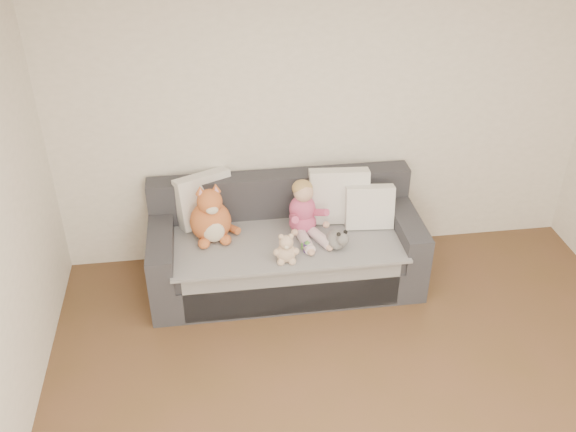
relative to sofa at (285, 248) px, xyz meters
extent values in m
plane|color=white|center=(0.41, -2.06, 2.29)|extent=(5.00, 5.00, 0.00)
plane|color=silver|center=(0.41, 0.44, 0.99)|extent=(4.50, 0.00, 4.50)
cube|color=#2B2B31|center=(0.00, -0.04, -0.16)|extent=(2.20, 0.90, 0.30)
cube|color=#2B2B31|center=(0.00, -0.07, 0.07)|extent=(1.90, 0.80, 0.15)
cube|color=#2B2B31|center=(0.00, 0.31, 0.34)|extent=(2.20, 0.20, 0.40)
cube|color=#2B2B31|center=(-1.00, -0.04, 0.14)|extent=(0.20, 0.90, 0.30)
cube|color=#2B2B31|center=(1.00, -0.04, 0.14)|extent=(0.20, 0.90, 0.30)
cube|color=#959597|center=(0.00, -0.09, 0.15)|extent=(1.85, 0.88, 0.02)
cube|color=#959597|center=(0.00, -0.48, -0.08)|extent=(1.70, 0.02, 0.41)
cube|color=silver|center=(-0.63, 0.26, 0.38)|extent=(0.51, 0.39, 0.44)
cube|color=silver|center=(0.47, 0.14, 0.39)|extent=(0.51, 0.26, 0.47)
cube|color=silver|center=(0.70, 0.01, 0.34)|extent=(0.41, 0.21, 0.37)
ellipsoid|color=#CB4777|center=(0.15, -0.01, 0.25)|extent=(0.22, 0.18, 0.18)
ellipsoid|color=#CB4777|center=(0.14, 0.00, 0.38)|extent=(0.21, 0.18, 0.23)
ellipsoid|color=#DBAA8C|center=(0.15, -0.01, 0.54)|extent=(0.16, 0.16, 0.16)
ellipsoid|color=tan|center=(0.14, 0.01, 0.56)|extent=(0.17, 0.17, 0.13)
cylinder|color=#CB4777|center=(0.06, -0.10, 0.36)|extent=(0.07, 0.22, 0.14)
cylinder|color=#CB4777|center=(0.27, -0.04, 0.36)|extent=(0.17, 0.21, 0.14)
ellipsoid|color=#DBAA8C|center=(0.05, -0.19, 0.28)|extent=(0.06, 0.06, 0.06)
ellipsoid|color=#DBAA8C|center=(0.32, -0.11, 0.28)|extent=(0.06, 0.06, 0.06)
cylinder|color=#E5B2C6|center=(0.14, -0.21, 0.20)|extent=(0.12, 0.29, 0.09)
cylinder|color=#E5B2C6|center=(0.26, -0.17, 0.20)|extent=(0.19, 0.29, 0.09)
ellipsoid|color=#DBAA8C|center=(0.16, -0.35, 0.20)|extent=(0.06, 0.09, 0.05)
ellipsoid|color=#DBAA8C|center=(0.31, -0.30, 0.20)|extent=(0.06, 0.09, 0.05)
ellipsoid|color=#AF4B27|center=(-0.60, 0.01, 0.31)|extent=(0.33, 0.28, 0.35)
ellipsoid|color=beige|center=(-0.58, -0.10, 0.29)|extent=(0.17, 0.08, 0.19)
ellipsoid|color=#AF4B27|center=(-0.59, -0.01, 0.51)|extent=(0.20, 0.20, 0.20)
ellipsoid|color=beige|center=(-0.58, -0.10, 0.49)|extent=(0.10, 0.06, 0.07)
cone|color=#AF4B27|center=(-0.66, 0.01, 0.61)|extent=(0.09, 0.09, 0.07)
cone|color=pink|center=(-0.66, 0.00, 0.60)|extent=(0.06, 0.06, 0.04)
cone|color=#AF4B27|center=(-0.54, 0.03, 0.61)|extent=(0.09, 0.09, 0.07)
cone|color=pink|center=(-0.54, 0.02, 0.60)|extent=(0.06, 0.06, 0.04)
ellipsoid|color=#AF4B27|center=(-0.66, -0.13, 0.20)|extent=(0.10, 0.11, 0.08)
ellipsoid|color=#AF4B27|center=(-0.49, -0.10, 0.20)|extent=(0.10, 0.11, 0.08)
cylinder|color=#AF4B27|center=(-0.45, 0.08, 0.20)|extent=(0.19, 0.21, 0.08)
ellipsoid|color=#C8AB8A|center=(-0.04, -0.39, 0.24)|extent=(0.16, 0.13, 0.16)
ellipsoid|color=#C8AB8A|center=(-0.04, -0.40, 0.34)|extent=(0.11, 0.11, 0.11)
ellipsoid|color=#C8AB8A|center=(-0.08, -0.39, 0.39)|extent=(0.04, 0.04, 0.04)
ellipsoid|color=#C8AB8A|center=(0.00, -0.39, 0.39)|extent=(0.04, 0.04, 0.04)
ellipsoid|color=beige|center=(-0.04, -0.44, 0.33)|extent=(0.04, 0.04, 0.04)
ellipsoid|color=#C8AB8A|center=(-0.11, -0.41, 0.26)|extent=(0.06, 0.06, 0.06)
ellipsoid|color=#C8AB8A|center=(0.03, -0.41, 0.26)|extent=(0.06, 0.06, 0.06)
ellipsoid|color=#C8AB8A|center=(-0.09, -0.44, 0.19)|extent=(0.06, 0.06, 0.06)
ellipsoid|color=#C8AB8A|center=(0.00, -0.44, 0.19)|extent=(0.06, 0.06, 0.06)
ellipsoid|color=white|center=(0.37, -0.26, 0.23)|extent=(0.16, 0.20, 0.14)
ellipsoid|color=white|center=(0.41, -0.35, 0.29)|extent=(0.09, 0.09, 0.09)
ellipsoid|color=black|center=(0.37, -0.34, 0.34)|extent=(0.03, 0.03, 0.03)
ellipsoid|color=black|center=(0.43, -0.32, 0.34)|extent=(0.03, 0.03, 0.03)
cylinder|color=#52338C|center=(0.14, -0.30, 0.21)|extent=(0.07, 0.07, 0.08)
cone|color=#4F9D3C|center=(0.14, -0.30, 0.26)|extent=(0.07, 0.07, 0.03)
cylinder|color=#4F9D3C|center=(0.10, -0.28, 0.21)|extent=(0.02, 0.02, 0.05)
cylinder|color=#4F9D3C|center=(0.18, -0.31, 0.21)|extent=(0.02, 0.02, 0.05)
camera|label=1|loc=(-0.57, -4.33, 3.09)|focal=40.00mm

